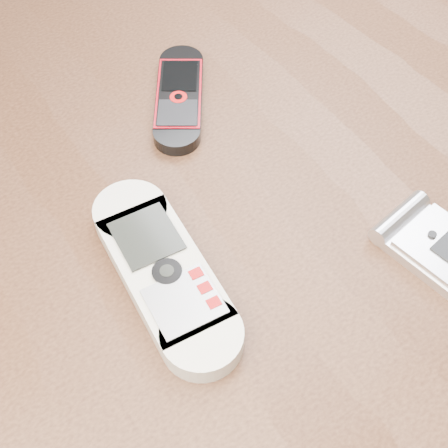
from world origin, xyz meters
The scene contains 3 objects.
table centered at (0.00, 0.00, 0.64)m, with size 1.20×0.80×0.75m.
nokia_white centered at (-0.06, -0.01, 0.76)m, with size 0.06×0.18×0.02m, color beige.
nokia_black_red centered at (0.05, 0.15, 0.76)m, with size 0.04×0.14×0.01m, color black.
Camera 1 is at (-0.16, -0.24, 1.16)m, focal length 50.00 mm.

